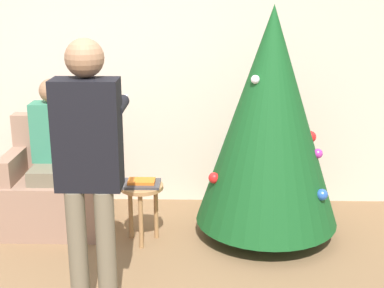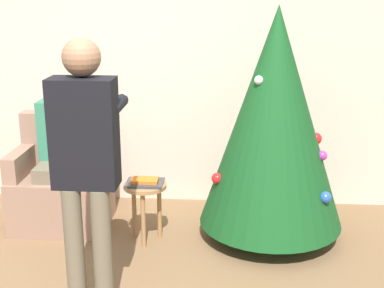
% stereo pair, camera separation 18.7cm
% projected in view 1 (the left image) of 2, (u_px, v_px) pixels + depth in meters
% --- Properties ---
extents(wall_back, '(8.00, 0.06, 2.70)m').
position_uv_depth(wall_back, '(145.00, 61.00, 4.87)').
color(wall_back, beige).
rests_on(wall_back, ground_plane).
extents(christmas_tree, '(1.16, 1.16, 1.88)m').
position_uv_depth(christmas_tree, '(270.00, 118.00, 4.22)').
color(christmas_tree, brown).
rests_on(christmas_tree, ground_plane).
extents(armchair, '(0.79, 0.63, 0.95)m').
position_uv_depth(armchair, '(57.00, 188.00, 4.57)').
color(armchair, '#93705B').
rests_on(armchair, ground_plane).
extents(person_seated, '(0.36, 0.46, 1.28)m').
position_uv_depth(person_seated, '(53.00, 149.00, 4.44)').
color(person_seated, '#6B604C').
rests_on(person_seated, ground_plane).
extents(person_standing, '(0.41, 0.57, 1.73)m').
position_uv_depth(person_standing, '(89.00, 157.00, 3.17)').
color(person_standing, '#6B604C').
rests_on(person_standing, ground_plane).
extents(side_stool, '(0.34, 0.34, 0.49)m').
position_uv_depth(side_stool, '(142.00, 196.00, 4.27)').
color(side_stool, '#A37547').
rests_on(side_stool, ground_plane).
extents(laptop, '(0.30, 0.22, 0.02)m').
position_uv_depth(laptop, '(142.00, 184.00, 4.24)').
color(laptop, '#38383D').
rests_on(laptop, side_stool).
extents(book, '(0.21, 0.13, 0.02)m').
position_uv_depth(book, '(142.00, 181.00, 4.23)').
color(book, orange).
rests_on(book, laptop).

